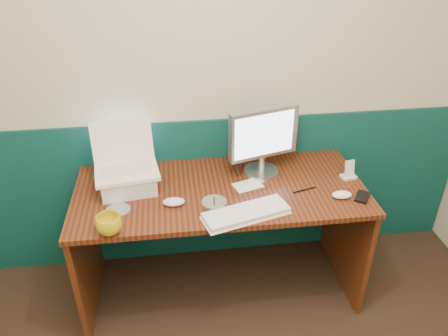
{
  "coord_description": "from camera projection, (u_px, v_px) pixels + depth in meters",
  "views": [
    {
      "loc": [
        -0.14,
        -0.61,
        2.08
      ],
      "look_at": [
        0.1,
        1.23,
        0.97
      ],
      "focal_mm": 35.0,
      "sensor_mm": 36.0,
      "label": 1
    }
  ],
  "objects": [
    {
      "name": "dock",
      "position": [
        348.0,
        177.0,
        2.5
      ],
      "size": [
        0.09,
        0.07,
        0.02
      ],
      "primitive_type": "cube",
      "rotation": [
        0.0,
        0.0,
        0.18
      ],
      "color": "silver",
      "rests_on": "desk"
    },
    {
      "name": "camcorder",
      "position": [
        237.0,
        157.0,
        2.49
      ],
      "size": [
        0.1,
        0.14,
        0.21
      ],
      "primitive_type": null,
      "rotation": [
        0.0,
        0.0,
        0.05
      ],
      "color": "silver",
      "rests_on": "desk"
    },
    {
      "name": "keyboard",
      "position": [
        246.0,
        214.0,
        2.19
      ],
      "size": [
        0.46,
        0.26,
        0.03
      ],
      "primitive_type": "cube",
      "rotation": [
        0.0,
        0.0,
        0.28
      ],
      "color": "white",
      "rests_on": "desk"
    },
    {
      "name": "music_player",
      "position": [
        350.0,
        168.0,
        2.47
      ],
      "size": [
        0.06,
        0.04,
        0.1
      ],
      "primitive_type": "cube",
      "rotation": [
        -0.17,
        0.0,
        0.18
      ],
      "color": "silver",
      "rests_on": "dock"
    },
    {
      "name": "laptop_riser",
      "position": [
        128.0,
        181.0,
        2.38
      ],
      "size": [
        0.32,
        0.28,
        0.1
      ],
      "primitive_type": "cube",
      "rotation": [
        0.0,
        0.0,
        0.14
      ],
      "color": "silver",
      "rests_on": "desk"
    },
    {
      "name": "pen",
      "position": [
        304.0,
        190.0,
        2.39
      ],
      "size": [
        0.14,
        0.04,
        0.01
      ],
      "primitive_type": "cylinder",
      "rotation": [
        0.0,
        1.57,
        0.26
      ],
      "color": "black",
      "rests_on": "desk"
    },
    {
      "name": "cd_loose_a",
      "position": [
        118.0,
        210.0,
        2.23
      ],
      "size": [
        0.12,
        0.12,
        0.0
      ],
      "primitive_type": "cylinder",
      "color": "silver",
      "rests_on": "desk"
    },
    {
      "name": "mouse_left",
      "position": [
        174.0,
        202.0,
        2.26
      ],
      "size": [
        0.12,
        0.08,
        0.04
      ],
      "primitive_type": "ellipsoid",
      "rotation": [
        0.0,
        0.0,
        -0.07
      ],
      "color": "white",
      "rests_on": "desk"
    },
    {
      "name": "papers",
      "position": [
        248.0,
        185.0,
        2.43
      ],
      "size": [
        0.18,
        0.15,
        0.0
      ],
      "primitive_type": "cube",
      "rotation": [
        0.0,
        0.0,
        0.31
      ],
      "color": "white",
      "rests_on": "desk"
    },
    {
      "name": "mug",
      "position": [
        109.0,
        225.0,
        2.05
      ],
      "size": [
        0.14,
        0.14,
        0.1
      ],
      "primitive_type": "imported",
      "rotation": [
        0.0,
        0.0,
        -0.19
      ],
      "color": "gold",
      "rests_on": "desk"
    },
    {
      "name": "laptop",
      "position": [
        124.0,
        151.0,
        2.28
      ],
      "size": [
        0.37,
        0.3,
        0.28
      ],
      "primitive_type": null,
      "rotation": [
        0.0,
        0.0,
        0.14
      ],
      "color": "white",
      "rests_on": "laptop_riser"
    },
    {
      "name": "cd_spindle",
      "position": [
        214.0,
        204.0,
        2.26
      ],
      "size": [
        0.13,
        0.13,
        0.03
      ],
      "primitive_type": "cylinder",
      "color": "#ADB5BD",
      "rests_on": "desk"
    },
    {
      "name": "mouse_right",
      "position": [
        342.0,
        195.0,
        2.32
      ],
      "size": [
        0.11,
        0.07,
        0.04
      ],
      "primitive_type": "ellipsoid",
      "rotation": [
        0.0,
        0.0,
        -0.03
      ],
      "color": "white",
      "rests_on": "desk"
    },
    {
      "name": "back_wall",
      "position": [
        194.0,
        80.0,
        2.45
      ],
      "size": [
        3.5,
        0.04,
        2.5
      ],
      "primitive_type": "cube",
      "color": "beige",
      "rests_on": "ground"
    },
    {
      "name": "pda",
      "position": [
        362.0,
        197.0,
        2.32
      ],
      "size": [
        0.12,
        0.13,
        0.01
      ],
      "primitive_type": "cube",
      "rotation": [
        0.0,
        0.0,
        -0.6
      ],
      "color": "black",
      "rests_on": "desk"
    },
    {
      "name": "cd_loose_b",
      "position": [
        257.0,
        179.0,
        2.49
      ],
      "size": [
        0.11,
        0.11,
        0.0
      ],
      "primitive_type": "cylinder",
      "color": "silver",
      "rests_on": "desk"
    },
    {
      "name": "monitor",
      "position": [
        263.0,
        142.0,
        2.45
      ],
      "size": [
        0.42,
        0.22,
        0.41
      ],
      "primitive_type": null,
      "rotation": [
        0.0,
        0.0,
        0.28
      ],
      "color": "#BBBAC0",
      "rests_on": "desk"
    },
    {
      "name": "wainscot",
      "position": [
        198.0,
        191.0,
        2.83
      ],
      "size": [
        3.48,
        0.02,
        1.0
      ],
      "primitive_type": "cube",
      "color": "#083731",
      "rests_on": "ground"
    },
    {
      "name": "desk",
      "position": [
        221.0,
        241.0,
        2.6
      ],
      "size": [
        1.6,
        0.7,
        0.75
      ],
      "primitive_type": "cube",
      "color": "#3C140A",
      "rests_on": "ground"
    }
  ]
}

